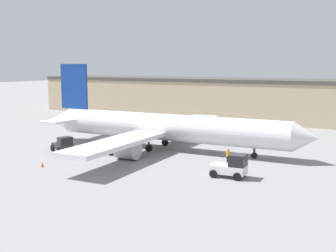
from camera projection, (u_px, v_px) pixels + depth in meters
name	position (u px, v px, depth m)	size (l,w,h in m)	color
ground_plane	(168.00, 150.00, 54.73)	(400.00, 400.00, 0.00)	gray
terminal_building	(218.00, 98.00, 88.73)	(84.63, 14.10, 8.17)	tan
airplane	(161.00, 127.00, 54.78)	(38.31, 35.34, 11.06)	silver
ground_crew_worker	(228.00, 156.00, 46.60)	(0.39, 0.39, 1.78)	#1E2338
baggage_tug	(231.00, 167.00, 41.02)	(3.52, 2.25, 2.35)	silver
belt_loader_truck	(125.00, 146.00, 51.31)	(3.80, 2.48, 2.21)	beige
pushback_tug	(63.00, 145.00, 53.20)	(3.38, 3.01, 1.97)	#2D2D33
safety_cone_near	(42.00, 165.00, 45.31)	(0.36, 0.36, 0.55)	#EF590F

